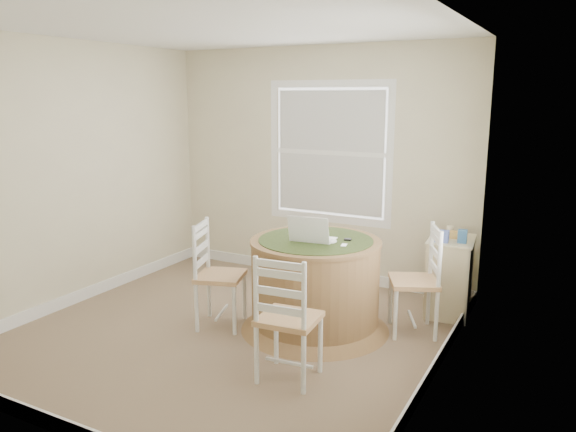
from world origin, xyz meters
The scene contains 14 objects.
room centered at (0.17, 0.16, 1.30)m, with size 3.64×3.64×2.64m.
round_table centered at (0.62, 0.43, 0.45)m, with size 1.33×1.33×0.83m.
chair_left centered at (-0.16, 0.09, 0.47)m, with size 0.42×0.40×0.95m, color white, non-canonical shape.
chair_near centered at (0.84, -0.49, 0.47)m, with size 0.42×0.40×0.95m, color white, non-canonical shape.
chair_right centered at (1.42, 0.77, 0.47)m, with size 0.42×0.40×0.95m, color white, non-canonical shape.
laptop centered at (0.62, 0.38, 0.86)m, with size 0.40×0.36×0.25m.
mouse centered at (0.80, 0.40, 0.84)m, with size 0.07×0.10×0.04m, color white.
phone centered at (0.92, 0.36, 0.83)m, with size 0.04×0.09×0.02m, color #B7BABF.
keys centered at (0.88, 0.53, 0.83)m, with size 0.06×0.05×0.03m, color black.
corner_chest centered at (1.60, 1.36, 0.37)m, with size 0.47×0.60×0.74m.
tissue_box centered at (1.54, 1.22, 0.79)m, with size 0.12×0.12×0.10m, color #6278E0.
box_yellow centered at (1.63, 1.41, 0.77)m, with size 0.15×0.10×0.06m, color #E5AD51.
box_blue centered at (1.71, 1.26, 0.80)m, with size 0.08×0.08×0.12m, color #3769A5.
cup_cream centered at (1.56, 1.49, 0.79)m, with size 0.07×0.07×0.09m, color beige.
Camera 1 is at (2.65, -3.88, 2.07)m, focal length 35.00 mm.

